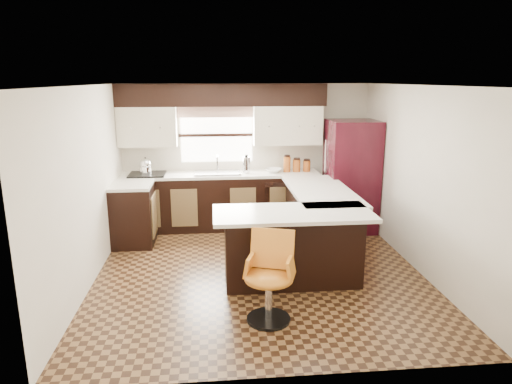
{
  "coord_description": "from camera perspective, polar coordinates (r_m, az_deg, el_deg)",
  "views": [
    {
      "loc": [
        -0.58,
        -5.56,
        2.48
      ],
      "look_at": [
        0.0,
        0.45,
        0.97
      ],
      "focal_mm": 32.0,
      "sensor_mm": 36.0,
      "label": 1
    }
  ],
  "objects": [
    {
      "name": "valance",
      "position": [
        7.72,
        -5.0,
        9.95
      ],
      "size": [
        1.3,
        0.06,
        0.18
      ],
      "primitive_type": "cube",
      "color": "#D19B93",
      "rests_on": "wall_back"
    },
    {
      "name": "canister_med",
      "position": [
        7.75,
        5.09,
        3.3
      ],
      "size": [
        0.13,
        0.13,
        0.2
      ],
      "primitive_type": "cylinder",
      "color": "#984916",
      "rests_on": "counter_back"
    },
    {
      "name": "cooktop",
      "position": [
        7.67,
        -13.45,
        2.17
      ],
      "size": [
        0.58,
        0.5,
        0.02
      ],
      "primitive_type": "cube",
      "color": "black",
      "rests_on": "counter_back"
    },
    {
      "name": "percolator",
      "position": [
        7.61,
        -1.2,
        3.42
      ],
      "size": [
        0.13,
        0.13,
        0.27
      ],
      "primitive_type": "cylinder",
      "color": "silver",
      "rests_on": "counter_back"
    },
    {
      "name": "refrigerator",
      "position": [
        7.68,
        11.79,
        1.94
      ],
      "size": [
        0.78,
        0.75,
        1.83
      ],
      "primitive_type": "cube",
      "color": "#340812",
      "rests_on": "floor"
    },
    {
      "name": "mixing_bowl",
      "position": [
        7.68,
        2.22,
        2.72
      ],
      "size": [
        0.34,
        0.34,
        0.07
      ],
      "primitive_type": "imported",
      "rotation": [
        0.0,
        0.0,
        -0.36
      ],
      "color": "white",
      "rests_on": "counter_back"
    },
    {
      "name": "wall_back",
      "position": [
        7.89,
        -1.25,
        4.67
      ],
      "size": [
        4.4,
        0.0,
        4.4
      ],
      "primitive_type": "plane",
      "rotation": [
        1.57,
        0.0,
        0.0
      ],
      "color": "beige",
      "rests_on": "floor"
    },
    {
      "name": "dishwasher",
      "position": [
        7.55,
        3.29,
        -1.77
      ],
      "size": [
        0.58,
        0.03,
        0.78
      ],
      "primitive_type": "cube",
      "color": "black",
      "rests_on": "floor"
    },
    {
      "name": "base_cab_back",
      "position": [
        7.73,
        -4.38,
        -1.25
      ],
      "size": [
        3.3,
        0.6,
        0.9
      ],
      "primitive_type": "cube",
      "color": "black",
      "rests_on": "floor"
    },
    {
      "name": "wall_left",
      "position": [
        5.91,
        -20.3,
        0.61
      ],
      "size": [
        0.0,
        4.4,
        4.4
      ],
      "primitive_type": "plane",
      "rotation": [
        1.57,
        0.0,
        1.57
      ],
      "color": "beige",
      "rests_on": "floor"
    },
    {
      "name": "peninsula_return",
      "position": [
        5.67,
        4.56,
        -7.0
      ],
      "size": [
        1.65,
        0.6,
        0.9
      ],
      "primitive_type": "cube",
      "color": "black",
      "rests_on": "floor"
    },
    {
      "name": "base_cab_left",
      "position": [
        7.21,
        -15.06,
        -2.83
      ],
      "size": [
        0.6,
        0.7,
        0.9
      ],
      "primitive_type": "cube",
      "color": "black",
      "rests_on": "floor"
    },
    {
      "name": "sink",
      "position": [
        7.6,
        -4.82,
        2.42
      ],
      "size": [
        0.75,
        0.45,
        0.03
      ],
      "primitive_type": "cube",
      "color": "#B2B2B7",
      "rests_on": "counter_back"
    },
    {
      "name": "upper_cab_right",
      "position": [
        7.73,
        3.92,
        8.33
      ],
      "size": [
        1.14,
        0.35,
        0.64
      ],
      "primitive_type": "cube",
      "color": "beige",
      "rests_on": "wall_back"
    },
    {
      "name": "counter_pen_long",
      "position": [
        6.56,
        8.11,
        0.14
      ],
      "size": [
        0.84,
        1.95,
        0.04
      ],
      "primitive_type": "cube",
      "color": "silver",
      "rests_on": "peninsula_long"
    },
    {
      "name": "counter_left",
      "position": [
        7.09,
        -15.3,
        0.82
      ],
      "size": [
        0.6,
        0.7,
        0.04
      ],
      "primitive_type": "cube",
      "color": "silver",
      "rests_on": "base_cab_left"
    },
    {
      "name": "kettle",
      "position": [
        7.65,
        -13.63,
        3.26
      ],
      "size": [
        0.2,
        0.2,
        0.27
      ],
      "primitive_type": null,
      "color": "silver",
      "rests_on": "cooktop"
    },
    {
      "name": "window_pane",
      "position": [
        7.8,
        -4.94,
        7.11
      ],
      "size": [
        1.2,
        0.02,
        0.9
      ],
      "primitive_type": "cube",
      "color": "white",
      "rests_on": "wall_back"
    },
    {
      "name": "floor",
      "position": [
        6.12,
        0.39,
        -9.9
      ],
      "size": [
        4.4,
        4.4,
        0.0
      ],
      "primitive_type": "plane",
      "color": "#49301A",
      "rests_on": "ground"
    },
    {
      "name": "peninsula_long",
      "position": [
        6.68,
        7.56,
        -3.81
      ],
      "size": [
        0.6,
        1.95,
        0.9
      ],
      "primitive_type": "cube",
      "color": "black",
      "rests_on": "floor"
    },
    {
      "name": "soffit",
      "position": [
        7.59,
        -4.26,
        12.01
      ],
      "size": [
        3.4,
        0.35,
        0.36
      ],
      "primitive_type": "cube",
      "color": "black",
      "rests_on": "wall_back"
    },
    {
      "name": "wall_right",
      "position": [
        6.31,
        19.76,
        1.46
      ],
      "size": [
        0.0,
        4.4,
        4.4
      ],
      "primitive_type": "plane",
      "rotation": [
        1.57,
        0.0,
        -1.57
      ],
      "color": "beige",
      "rests_on": "floor"
    },
    {
      "name": "counter_pen_return",
      "position": [
        5.44,
        4.61,
        -2.69
      ],
      "size": [
        1.89,
        0.84,
        0.04
      ],
      "primitive_type": "cube",
      "color": "silver",
      "rests_on": "peninsula_return"
    },
    {
      "name": "counter_back",
      "position": [
        7.62,
        -4.44,
        2.18
      ],
      "size": [
        3.3,
        0.6,
        0.04
      ],
      "primitive_type": "cube",
      "color": "silver",
      "rests_on": "base_cab_back"
    },
    {
      "name": "canister_small",
      "position": [
        7.78,
        6.36,
        3.24
      ],
      "size": [
        0.12,
        0.12,
        0.18
      ],
      "primitive_type": "cylinder",
      "color": "#984916",
      "rests_on": "counter_back"
    },
    {
      "name": "ceiling",
      "position": [
        5.59,
        0.43,
        13.19
      ],
      "size": [
        4.4,
        4.4,
        0.0
      ],
      "primitive_type": "plane",
      "rotation": [
        3.14,
        0.0,
        0.0
      ],
      "color": "silver",
      "rests_on": "wall_back"
    },
    {
      "name": "wall_front",
      "position": [
        3.64,
        4.0,
        -6.58
      ],
      "size": [
        4.4,
        0.0,
        4.4
      ],
      "primitive_type": "plane",
      "rotation": [
        -1.57,
        0.0,
        0.0
      ],
      "color": "beige",
      "rests_on": "floor"
    },
    {
      "name": "canister_large",
      "position": [
        7.72,
        3.89,
        3.48
      ],
      "size": [
        0.12,
        0.12,
        0.26
      ],
      "primitive_type": "cylinder",
      "color": "#984916",
      "rests_on": "counter_back"
    },
    {
      "name": "upper_cab_left",
      "position": [
        7.7,
        -13.4,
        7.97
      ],
      "size": [
        0.94,
        0.35,
        0.64
      ],
      "primitive_type": "cube",
      "color": "beige",
      "rests_on": "wall_back"
    },
    {
      "name": "bar_chair",
      "position": [
        4.78,
        1.61,
        -10.8
      ],
      "size": [
        0.64,
        0.64,
        0.95
      ],
      "primitive_type": null,
      "rotation": [
        0.0,
        0.0,
        -0.31
      ],
      "color": "orange",
      "rests_on": "floor"
    }
  ]
}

